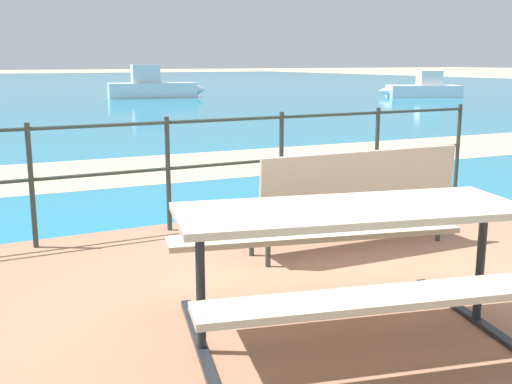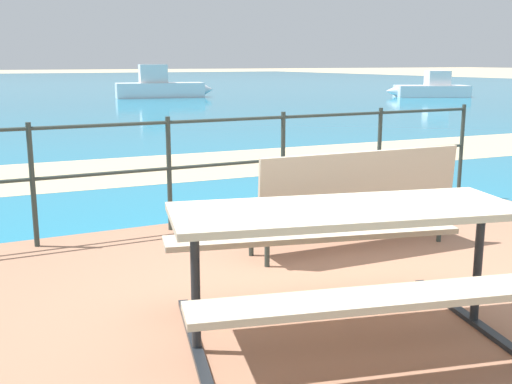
{
  "view_description": "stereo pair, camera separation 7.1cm",
  "coord_description": "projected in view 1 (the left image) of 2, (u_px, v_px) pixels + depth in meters",
  "views": [
    {
      "loc": [
        -2.42,
        -2.91,
        1.59
      ],
      "look_at": [
        -0.14,
        1.51,
        0.54
      ],
      "focal_mm": 43.49,
      "sensor_mm": 36.0,
      "label": 1
    },
    {
      "loc": [
        -2.35,
        -2.94,
        1.59
      ],
      "look_at": [
        -0.14,
        1.51,
        0.54
      ],
      "focal_mm": 43.49,
      "sensor_mm": 36.0,
      "label": 2
    }
  ],
  "objects": [
    {
      "name": "picnic_table",
      "position": [
        349.0,
        238.0,
        3.39
      ],
      "size": [
        2.16,
        1.77,
        0.76
      ],
      "rotation": [
        0.0,
        0.0,
        -0.24
      ],
      "color": "#BCAD93",
      "rests_on": "patio_paving"
    },
    {
      "name": "park_bench",
      "position": [
        356.0,
        190.0,
        5.0
      ],
      "size": [
        1.81,
        0.48,
        0.84
      ],
      "rotation": [
        0.0,
        0.0,
        3.1
      ],
      "color": "#BCAD93",
      "rests_on": "patio_paving"
    },
    {
      "name": "beach_strip",
      "position": [
        126.0,
        171.0,
        9.13
      ],
      "size": [
        54.06,
        4.81,
        0.01
      ],
      "primitive_type": "cube",
      "rotation": [
        0.0,
        0.0,
        -0.04
      ],
      "color": "tan",
      "rests_on": "ground"
    },
    {
      "name": "patio_paving",
      "position": [
        384.0,
        312.0,
        3.93
      ],
      "size": [
        6.4,
        5.2,
        0.06
      ],
      "primitive_type": "cube",
      "color": "#996B51",
      "rests_on": "ground"
    },
    {
      "name": "railing_fence",
      "position": [
        227.0,
        156.0,
        5.85
      ],
      "size": [
        5.94,
        0.04,
        1.04
      ],
      "color": "#2D3833",
      "rests_on": "patio_paving"
    },
    {
      "name": "ground_plane",
      "position": [
        384.0,
        316.0,
        3.94
      ],
      "size": [
        240.0,
        240.0,
        0.0
      ],
      "primitive_type": "plane",
      "color": "tan"
    },
    {
      "name": "boat_near",
      "position": [
        153.0,
        87.0,
        27.18
      ],
      "size": [
        4.38,
        1.74,
        1.44
      ],
      "rotation": [
        0.0,
        0.0,
        6.12
      ],
      "color": "silver",
      "rests_on": "sea_water"
    },
    {
      "name": "boat_mid",
      "position": [
        423.0,
        88.0,
        27.99
      ],
      "size": [
        3.71,
        2.65,
        1.16
      ],
      "rotation": [
        0.0,
        0.0,
        2.7
      ],
      "color": "silver",
      "rests_on": "sea_water"
    }
  ]
}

